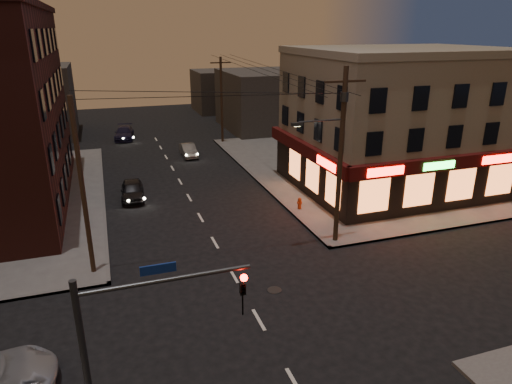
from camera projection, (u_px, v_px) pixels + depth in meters
name	position (u px, v px, depth m)	size (l,w,h in m)	color
ground	(259.00, 320.00, 19.90)	(120.00, 120.00, 0.00)	black
sidewalk_ne	(375.00, 164.00, 42.22)	(24.00, 28.00, 0.15)	#514F4C
pizza_building	(398.00, 120.00, 34.84)	(15.85, 12.85, 10.50)	gray
bg_building_ne_a	(266.00, 100.00, 56.77)	(10.00, 12.00, 7.00)	#3F3D3A
bg_building_nw	(32.00, 102.00, 52.03)	(9.00, 10.00, 8.00)	#3F3D3A
bg_building_ne_b	(222.00, 91.00, 68.81)	(8.00, 8.00, 6.00)	#3F3D3A
utility_pole_main	(339.00, 148.00, 25.12)	(4.20, 0.44, 10.00)	#382619
utility_pole_far	(222.00, 100.00, 48.87)	(0.26, 0.26, 9.00)	#382619
utility_pole_west	(83.00, 189.00, 22.06)	(0.24, 0.24, 9.00)	#382619
traffic_signal	(127.00, 350.00, 11.82)	(4.49, 0.32, 6.47)	#333538
sedan_near	(132.00, 190.00, 33.65)	(1.62, 4.03, 1.37)	black
sedan_mid	(188.00, 150.00, 44.91)	(1.29, 3.69, 1.22)	#64625D
sedan_far	(124.00, 133.00, 51.82)	(1.97, 4.84, 1.40)	#191831
fire_hydrant	(300.00, 203.00, 31.51)	(0.38, 0.38, 0.84)	#922D0D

